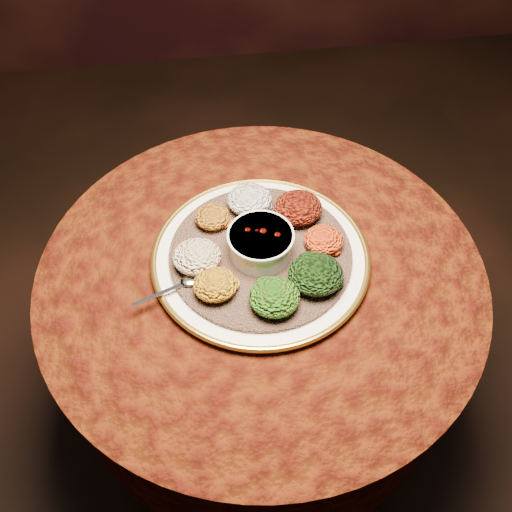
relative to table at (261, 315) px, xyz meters
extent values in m
plane|color=black|center=(0.00, 0.00, -0.55)|extent=(4.00, 4.00, 0.00)
cylinder|color=black|center=(0.00, 0.00, -0.53)|extent=(0.44, 0.44, 0.04)
cylinder|color=black|center=(0.00, 0.00, -0.21)|extent=(0.12, 0.12, 0.68)
cylinder|color=black|center=(0.00, 0.00, 0.15)|extent=(0.80, 0.80, 0.04)
cylinder|color=#3C1405|center=(0.00, 0.00, 0.00)|extent=(0.93, 0.93, 0.34)
cylinder|color=#3C1405|center=(0.00, 0.00, 0.17)|extent=(0.96, 0.96, 0.01)
cylinder|color=white|center=(0.00, 0.02, 0.19)|extent=(0.53, 0.53, 0.02)
torus|color=gold|center=(0.00, 0.02, 0.20)|extent=(0.47, 0.47, 0.01)
cylinder|color=brown|center=(0.00, 0.02, 0.20)|extent=(0.48, 0.48, 0.01)
cylinder|color=silver|center=(0.00, 0.02, 0.24)|extent=(0.13, 0.13, 0.06)
cylinder|color=silver|center=(0.00, 0.02, 0.26)|extent=(0.14, 0.14, 0.01)
cylinder|color=#621404|center=(0.00, 0.02, 0.25)|extent=(0.11, 0.11, 0.01)
ellipsoid|color=silver|center=(-0.15, -0.04, 0.21)|extent=(0.04, 0.03, 0.01)
cube|color=silver|center=(-0.22, -0.06, 0.21)|extent=(0.10, 0.05, 0.00)
ellipsoid|color=silver|center=(0.00, 0.16, 0.23)|extent=(0.10, 0.10, 0.05)
ellipsoid|color=black|center=(0.10, 0.12, 0.23)|extent=(0.11, 0.10, 0.05)
ellipsoid|color=#AA5F0E|center=(0.14, 0.02, 0.23)|extent=(0.08, 0.08, 0.04)
ellipsoid|color=black|center=(0.10, -0.07, 0.23)|extent=(0.11, 0.11, 0.05)
ellipsoid|color=#A5260A|center=(0.01, -0.11, 0.23)|extent=(0.10, 0.10, 0.05)
ellipsoid|color=#BE7410|center=(-0.10, -0.06, 0.23)|extent=(0.09, 0.09, 0.04)
ellipsoid|color=#710B06|center=(-0.13, 0.01, 0.23)|extent=(0.10, 0.10, 0.05)
ellipsoid|color=#A05613|center=(-0.09, 0.12, 0.23)|extent=(0.08, 0.07, 0.04)
camera|label=1|loc=(-0.11, -0.73, 1.15)|focal=40.00mm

